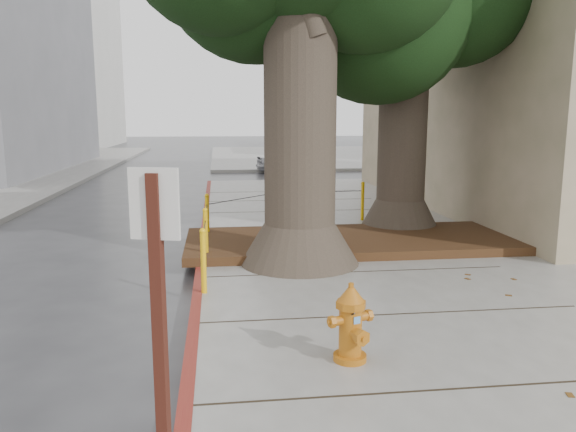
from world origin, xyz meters
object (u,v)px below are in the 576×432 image
Objects in this scene: car_red at (522,159)px; car_dark at (21,162)px; signpost at (162,383)px; fire_hydrant at (351,323)px; car_silver at (290,161)px.

car_dark is at bearing 91.10° from car_red.
signpost is 27.54m from car_red.
car_red is 23.25m from car_dark.
signpost is at bearing -137.74° from fire_hydrant.
car_dark is (-8.30, 23.54, -0.77)m from signpost.
signpost is at bearing 163.22° from car_silver.
signpost is at bearing -66.36° from car_dark.
car_red reaches higher than car_silver.
fire_hydrant is at bearing 148.72° from car_red.
car_silver reaches higher than fire_hydrant.
signpost is at bearing 149.25° from car_red.
signpost is (-1.59, -2.88, 0.88)m from fire_hydrant.
fire_hydrant is 24.24m from car_red.
car_red is at bearing 73.39° from signpost.
signpost reaches higher than car_silver.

